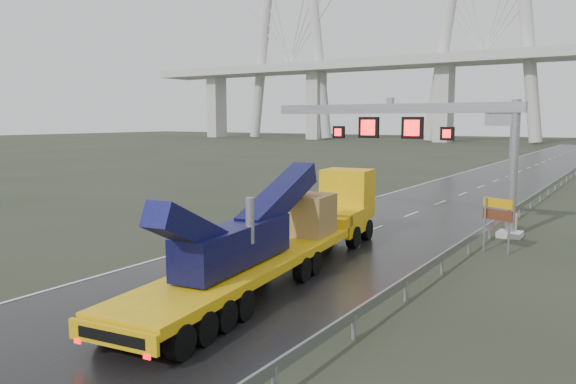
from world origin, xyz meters
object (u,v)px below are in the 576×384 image
Objects in this scene: sign_gantry at (425,130)px; exit_sign_pair at (497,214)px; striped_barrier at (511,222)px; heavy_haul_truck at (295,227)px.

exit_sign_pair is at bearing -39.44° from sign_gantry.
striped_barrier is (4.47, 2.01, -5.12)m from sign_gantry.
sign_gantry reaches higher than striped_barrier.
sign_gantry is at bearing -156.05° from striped_barrier.
heavy_haul_truck is at bearing -111.40° from exit_sign_pair.
exit_sign_pair is (5.00, -4.11, -3.78)m from sign_gantry.
sign_gantry is 5.68× the size of exit_sign_pair.
heavy_haul_truck is at bearing -98.14° from sign_gantry.
sign_gantry is at bearing 162.03° from exit_sign_pair.
exit_sign_pair is at bearing 39.76° from heavy_haul_truck.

